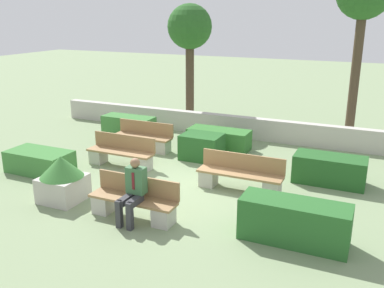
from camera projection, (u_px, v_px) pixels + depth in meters
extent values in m
plane|color=gray|center=(186.00, 186.00, 10.27)|extent=(60.00, 60.00, 0.00)
cube|color=#B7B2A8|center=(245.00, 127.00, 14.11)|extent=(14.16, 0.30, 0.70)
cube|color=#937047|center=(132.00, 200.00, 8.54)|extent=(1.86, 0.44, 0.05)
cube|color=#937047|center=(138.00, 185.00, 8.68)|extent=(1.86, 0.04, 0.40)
cube|color=#B7B2A8|center=(104.00, 203.00, 8.88)|extent=(0.36, 0.40, 0.38)
cube|color=#B7B2A8|center=(164.00, 216.00, 8.32)|extent=(0.36, 0.40, 0.38)
cube|color=#937047|center=(240.00, 174.00, 9.88)|extent=(2.01, 0.44, 0.05)
cube|color=#937047|center=(243.00, 162.00, 10.03)|extent=(2.01, 0.04, 0.40)
cube|color=#B7B2A8|center=(208.00, 178.00, 10.25)|extent=(0.36, 0.40, 0.38)
cube|color=#B7B2A8|center=(272.00, 188.00, 9.64)|extent=(0.36, 0.40, 0.38)
cube|color=#937047|center=(142.00, 137.00, 12.86)|extent=(1.85, 0.44, 0.05)
cube|color=#937047|center=(146.00, 128.00, 13.00)|extent=(1.85, 0.04, 0.40)
cube|color=#B7B2A8|center=(123.00, 141.00, 13.19)|extent=(0.36, 0.40, 0.38)
cube|color=#B7B2A8|center=(163.00, 146.00, 12.64)|extent=(0.36, 0.40, 0.38)
cube|color=#937047|center=(120.00, 152.00, 11.44)|extent=(1.90, 0.44, 0.05)
cube|color=#937047|center=(124.00, 142.00, 11.59)|extent=(1.90, 0.04, 0.40)
cube|color=#B7B2A8|center=(98.00, 156.00, 11.79)|extent=(0.36, 0.40, 0.38)
cube|color=#B7B2A8|center=(143.00, 163.00, 11.22)|extent=(0.36, 0.40, 0.38)
cube|color=#333338|center=(126.00, 199.00, 8.33)|extent=(0.14, 0.46, 0.13)
cube|color=#333338|center=(135.00, 201.00, 8.25)|extent=(0.14, 0.46, 0.13)
cube|color=#333338|center=(119.00, 214.00, 8.20)|extent=(0.11, 0.11, 0.56)
cube|color=#333338|center=(130.00, 216.00, 8.11)|extent=(0.11, 0.11, 0.56)
cube|color=#3D6B42|center=(136.00, 180.00, 8.40)|extent=(0.38, 0.22, 0.54)
sphere|color=#936B4C|center=(135.00, 163.00, 8.28)|extent=(0.19, 0.19, 0.19)
cube|color=maroon|center=(133.00, 181.00, 8.30)|extent=(0.06, 0.01, 0.35)
cube|color=#235623|center=(202.00, 147.00, 12.07)|extent=(1.12, 0.85, 0.71)
cube|color=#286028|center=(294.00, 222.00, 7.66)|extent=(1.94, 0.69, 0.78)
cube|color=#3D7A38|center=(129.00, 127.00, 14.04)|extent=(1.73, 0.67, 0.75)
cube|color=#33702D|center=(219.00, 139.00, 12.97)|extent=(1.87, 0.76, 0.61)
cube|color=#235623|center=(330.00, 170.00, 10.35)|extent=(1.68, 0.78, 0.68)
cube|color=#3D7A38|center=(40.00, 162.00, 11.08)|extent=(1.68, 0.89, 0.57)
cube|color=#B7B2A8|center=(63.00, 188.00, 9.41)|extent=(0.87, 0.87, 0.56)
cone|color=#387533|center=(61.00, 167.00, 9.26)|extent=(0.95, 0.95, 0.46)
cylinder|color=#473828|center=(190.00, 81.00, 15.99)|extent=(0.31, 0.31, 3.06)
sphere|color=#285B23|center=(190.00, 26.00, 15.40)|extent=(1.62, 1.62, 1.62)
cylinder|color=#473828|center=(355.00, 76.00, 13.50)|extent=(0.29, 0.29, 4.13)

